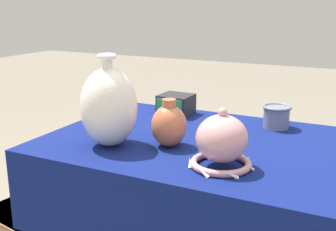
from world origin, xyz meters
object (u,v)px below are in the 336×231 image
Objects in this scene: mosaic_tile_box at (176,105)px; jar_round_terracotta at (169,125)px; vase_tall_bulbous at (109,107)px; cup_wide_slate at (276,116)px; vase_dome_bell at (222,143)px.

mosaic_tile_box is 0.85× the size of jar_round_terracotta.
vase_tall_bulbous is 0.68m from cup_wide_slate.
cup_wide_slate is at bearing 44.68° from vase_tall_bulbous.
cup_wide_slate reaches higher than mosaic_tile_box.
vase_dome_bell is 1.43× the size of mosaic_tile_box.
jar_round_terracotta is at bearing -66.13° from mosaic_tile_box.
cup_wide_slate is at bearing 0.46° from mosaic_tile_box.
jar_round_terracotta reaches higher than mosaic_tile_box.
vase_tall_bulbous is 0.22m from jar_round_terracotta.
jar_round_terracotta is (-0.29, -0.39, 0.03)m from cup_wide_slate.
cup_wide_slate is 0.68× the size of jar_round_terracotta.
vase_dome_bell is 0.25m from jar_round_terracotta.
vase_dome_bell reaches higher than jar_round_terracotta.
vase_tall_bulbous is at bearing -156.25° from jar_round_terracotta.
vase_tall_bulbous is at bearing -135.32° from cup_wide_slate.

